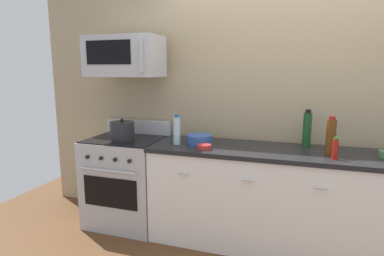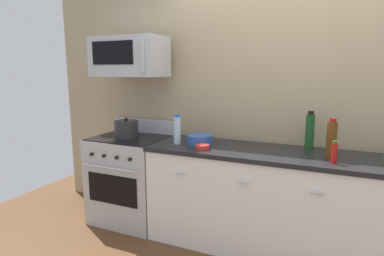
{
  "view_description": "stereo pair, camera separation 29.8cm",
  "coord_description": "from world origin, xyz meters",
  "px_view_note": "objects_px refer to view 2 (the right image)",
  "views": [
    {
      "loc": [
        0.06,
        -2.84,
        1.62
      ],
      "look_at": [
        -0.85,
        -0.05,
        1.08
      ],
      "focal_mm": 29.74,
      "sensor_mm": 36.0,
      "label": 1
    },
    {
      "loc": [
        0.34,
        -2.73,
        1.62
      ],
      "look_at": [
        -0.85,
        -0.05,
        1.08
      ],
      "focal_mm": 29.74,
      "sensor_mm": 36.0,
      "label": 2
    }
  ],
  "objects_px": {
    "bottle_wine_amber": "(331,140)",
    "bottle_water_clear": "(177,130)",
    "range_oven": "(131,178)",
    "bowl_blue_mixing": "(200,139)",
    "bottle_wine_green": "(310,131)",
    "bottle_hot_sauce_red": "(334,153)",
    "stockpot": "(126,129)",
    "microwave": "(129,57)",
    "bowl_red_small": "(202,147)"
  },
  "relations": [
    {
      "from": "bottle_wine_amber",
      "to": "bottle_water_clear",
      "type": "bearing_deg",
      "value": -179.29
    },
    {
      "from": "range_oven",
      "to": "bowl_blue_mixing",
      "type": "height_order",
      "value": "range_oven"
    },
    {
      "from": "bottle_water_clear",
      "to": "bottle_wine_green",
      "type": "height_order",
      "value": "bottle_wine_green"
    },
    {
      "from": "range_oven",
      "to": "bottle_wine_amber",
      "type": "height_order",
      "value": "bottle_wine_amber"
    },
    {
      "from": "bottle_hot_sauce_red",
      "to": "bowl_blue_mixing",
      "type": "xyz_separation_m",
      "value": [
        -1.17,
        0.17,
        -0.04
      ]
    },
    {
      "from": "bottle_hot_sauce_red",
      "to": "bottle_wine_green",
      "type": "relative_size",
      "value": 0.51
    },
    {
      "from": "stockpot",
      "to": "bottle_hot_sauce_red",
      "type": "bearing_deg",
      "value": -3.5
    },
    {
      "from": "microwave",
      "to": "stockpot",
      "type": "height_order",
      "value": "microwave"
    },
    {
      "from": "stockpot",
      "to": "bottle_wine_green",
      "type": "bearing_deg",
      "value": 8.1
    },
    {
      "from": "bowl_red_small",
      "to": "bowl_blue_mixing",
      "type": "distance_m",
      "value": 0.21
    },
    {
      "from": "bottle_water_clear",
      "to": "stockpot",
      "type": "distance_m",
      "value": 0.6
    },
    {
      "from": "bowl_blue_mixing",
      "to": "bottle_water_clear",
      "type": "bearing_deg",
      "value": -160.22
    },
    {
      "from": "bottle_water_clear",
      "to": "bowl_red_small",
      "type": "bearing_deg",
      "value": -19.46
    },
    {
      "from": "bottle_wine_amber",
      "to": "bowl_red_small",
      "type": "relative_size",
      "value": 2.51
    },
    {
      "from": "bottle_wine_green",
      "to": "stockpot",
      "type": "relative_size",
      "value": 1.41
    },
    {
      "from": "bottle_hot_sauce_red",
      "to": "stockpot",
      "type": "bearing_deg",
      "value": 176.5
    },
    {
      "from": "bowl_red_small",
      "to": "bottle_wine_green",
      "type": "bearing_deg",
      "value": 23.49
    },
    {
      "from": "microwave",
      "to": "bottle_water_clear",
      "type": "bearing_deg",
      "value": -11.12
    },
    {
      "from": "range_oven",
      "to": "bottle_hot_sauce_red",
      "type": "xyz_separation_m",
      "value": [
        1.97,
        -0.17,
        0.53
      ]
    },
    {
      "from": "range_oven",
      "to": "stockpot",
      "type": "bearing_deg",
      "value": -90.0
    },
    {
      "from": "microwave",
      "to": "bottle_water_clear",
      "type": "xyz_separation_m",
      "value": [
        0.6,
        -0.12,
        -0.7
      ]
    },
    {
      "from": "bottle_hot_sauce_red",
      "to": "bottle_wine_green",
      "type": "bearing_deg",
      "value": 118.71
    },
    {
      "from": "range_oven",
      "to": "bottle_hot_sauce_red",
      "type": "relative_size",
      "value": 6.08
    },
    {
      "from": "bottle_water_clear",
      "to": "microwave",
      "type": "bearing_deg",
      "value": 168.88
    },
    {
      "from": "bottle_water_clear",
      "to": "bottle_wine_amber",
      "type": "height_order",
      "value": "bottle_wine_amber"
    },
    {
      "from": "range_oven",
      "to": "stockpot",
      "type": "relative_size",
      "value": 4.37
    },
    {
      "from": "bowl_red_small",
      "to": "bowl_blue_mixing",
      "type": "xyz_separation_m",
      "value": [
        -0.1,
        0.18,
        0.03
      ]
    },
    {
      "from": "bottle_hot_sauce_red",
      "to": "bottle_water_clear",
      "type": "distance_m",
      "value": 1.38
    },
    {
      "from": "bottle_water_clear",
      "to": "bowl_red_small",
      "type": "height_order",
      "value": "bottle_water_clear"
    },
    {
      "from": "bowl_red_small",
      "to": "bowl_blue_mixing",
      "type": "bearing_deg",
      "value": 118.63
    },
    {
      "from": "bottle_hot_sauce_red",
      "to": "bottle_wine_green",
      "type": "height_order",
      "value": "bottle_wine_green"
    },
    {
      "from": "bottle_wine_amber",
      "to": "bottle_wine_green",
      "type": "bearing_deg",
      "value": 124.92
    },
    {
      "from": "range_oven",
      "to": "stockpot",
      "type": "height_order",
      "value": "stockpot"
    },
    {
      "from": "bottle_wine_amber",
      "to": "stockpot",
      "type": "distance_m",
      "value": 1.95
    },
    {
      "from": "bottle_wine_amber",
      "to": "bowl_red_small",
      "type": "distance_m",
      "value": 1.06
    },
    {
      "from": "bottle_water_clear",
      "to": "bottle_wine_green",
      "type": "bearing_deg",
      "value": 13.06
    },
    {
      "from": "bottle_wine_amber",
      "to": "stockpot",
      "type": "xyz_separation_m",
      "value": [
        -1.95,
        0.0,
        -0.06
      ]
    },
    {
      "from": "range_oven",
      "to": "bottle_wine_green",
      "type": "height_order",
      "value": "bottle_wine_green"
    },
    {
      "from": "bottle_water_clear",
      "to": "bowl_blue_mixing",
      "type": "xyz_separation_m",
      "value": [
        0.2,
        0.07,
        -0.09
      ]
    },
    {
      "from": "microwave",
      "to": "stockpot",
      "type": "xyz_separation_m",
      "value": [
        -0.0,
        -0.1,
        -0.74
      ]
    },
    {
      "from": "microwave",
      "to": "bowl_blue_mixing",
      "type": "height_order",
      "value": "microwave"
    },
    {
      "from": "bottle_wine_green",
      "to": "bowl_red_small",
      "type": "relative_size",
      "value": 2.64
    },
    {
      "from": "stockpot",
      "to": "bowl_red_small",
      "type": "bearing_deg",
      "value": -7.97
    },
    {
      "from": "range_oven",
      "to": "bowl_red_small",
      "type": "relative_size",
      "value": 8.2
    },
    {
      "from": "bottle_wine_green",
      "to": "bowl_blue_mixing",
      "type": "bearing_deg",
      "value": -168.41
    },
    {
      "from": "range_oven",
      "to": "microwave",
      "type": "relative_size",
      "value": 1.44
    },
    {
      "from": "bottle_hot_sauce_red",
      "to": "bowl_red_small",
      "type": "distance_m",
      "value": 1.07
    },
    {
      "from": "bottle_hot_sauce_red",
      "to": "bowl_blue_mixing",
      "type": "distance_m",
      "value": 1.18
    },
    {
      "from": "bottle_wine_amber",
      "to": "bottle_wine_green",
      "type": "height_order",
      "value": "bottle_wine_green"
    },
    {
      "from": "bottle_hot_sauce_red",
      "to": "bottle_wine_amber",
      "type": "distance_m",
      "value": 0.14
    }
  ]
}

